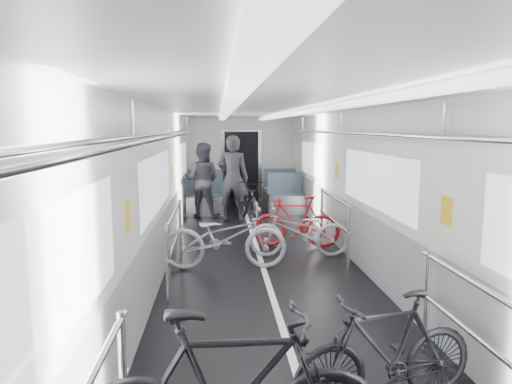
{
  "coord_description": "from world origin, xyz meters",
  "views": [
    {
      "loc": [
        -0.66,
        -6.05,
        2.13
      ],
      "look_at": [
        0.0,
        1.95,
        0.98
      ],
      "focal_mm": 32.0,
      "sensor_mm": 36.0,
      "label": 1
    }
  ],
  "objects_px": {
    "bike_left_far": "(225,237)",
    "bike_aisle": "(249,200)",
    "person_standing": "(233,178)",
    "person_seated": "(202,180)",
    "bike_right_far": "(296,221)",
    "bike_right_mid": "(299,231)",
    "bike_right_near": "(386,351)"
  },
  "relations": [
    {
      "from": "bike_aisle",
      "to": "person_seated",
      "type": "bearing_deg",
      "value": 142.22
    },
    {
      "from": "bike_left_far",
      "to": "bike_aisle",
      "type": "distance_m",
      "value": 3.49
    },
    {
      "from": "bike_right_near",
      "to": "bike_aisle",
      "type": "xyz_separation_m",
      "value": [
        -0.56,
        7.0,
        0.04
      ]
    },
    {
      "from": "bike_right_near",
      "to": "person_standing",
      "type": "distance_m",
      "value": 7.18
    },
    {
      "from": "bike_right_far",
      "to": "person_standing",
      "type": "xyz_separation_m",
      "value": [
        -1.05,
        2.37,
        0.51
      ]
    },
    {
      "from": "person_standing",
      "to": "bike_right_far",
      "type": "bearing_deg",
      "value": 126.88
    },
    {
      "from": "bike_right_mid",
      "to": "bike_aisle",
      "type": "distance_m",
      "value": 2.96
    },
    {
      "from": "person_seated",
      "to": "bike_right_far",
      "type": "bearing_deg",
      "value": 134.45
    },
    {
      "from": "bike_aisle",
      "to": "person_standing",
      "type": "xyz_separation_m",
      "value": [
        -0.36,
        0.1,
        0.48
      ]
    },
    {
      "from": "bike_left_far",
      "to": "person_standing",
      "type": "xyz_separation_m",
      "value": [
        0.24,
        3.53,
        0.49
      ]
    },
    {
      "from": "person_standing",
      "to": "person_seated",
      "type": "distance_m",
      "value": 0.91
    },
    {
      "from": "bike_right_far",
      "to": "person_standing",
      "type": "distance_m",
      "value": 2.64
    },
    {
      "from": "bike_right_far",
      "to": "person_seated",
      "type": "bearing_deg",
      "value": -138.61
    },
    {
      "from": "bike_right_near",
      "to": "bike_right_far",
      "type": "xyz_separation_m",
      "value": [
        0.12,
        4.73,
        0.01
      ]
    },
    {
      "from": "bike_aisle",
      "to": "person_seated",
      "type": "distance_m",
      "value": 1.32
    },
    {
      "from": "bike_aisle",
      "to": "bike_right_far",
      "type": "bearing_deg",
      "value": -79.28
    },
    {
      "from": "bike_right_mid",
      "to": "person_standing",
      "type": "bearing_deg",
      "value": -158.11
    },
    {
      "from": "bike_aisle",
      "to": "bike_right_mid",
      "type": "bearing_deg",
      "value": -83.69
    },
    {
      "from": "bike_left_far",
      "to": "bike_right_far",
      "type": "relative_size",
      "value": 1.21
    },
    {
      "from": "bike_left_far",
      "to": "bike_right_near",
      "type": "distance_m",
      "value": 3.75
    },
    {
      "from": "bike_right_far",
      "to": "bike_aisle",
      "type": "distance_m",
      "value": 2.37
    },
    {
      "from": "bike_right_far",
      "to": "bike_left_far",
      "type": "bearing_deg",
      "value": -37.44
    },
    {
      "from": "bike_right_far",
      "to": "person_seated",
      "type": "relative_size",
      "value": 0.87
    },
    {
      "from": "person_seated",
      "to": "bike_left_far",
      "type": "bearing_deg",
      "value": 110.08
    },
    {
      "from": "bike_right_mid",
      "to": "bike_right_near",
      "type": "bearing_deg",
      "value": 2.55
    },
    {
      "from": "bike_right_far",
      "to": "bike_right_near",
      "type": "bearing_deg",
      "value": 9.06
    },
    {
      "from": "bike_left_far",
      "to": "bike_right_far",
      "type": "distance_m",
      "value": 1.73
    },
    {
      "from": "bike_right_mid",
      "to": "bike_aisle",
      "type": "height_order",
      "value": "bike_aisle"
    },
    {
      "from": "bike_left_far",
      "to": "bike_right_near",
      "type": "bearing_deg",
      "value": -161.3
    },
    {
      "from": "bike_right_far",
      "to": "bike_right_mid",
      "type": "bearing_deg",
      "value": 5.72
    },
    {
      "from": "person_seated",
      "to": "bike_right_mid",
      "type": "bearing_deg",
      "value": 129.18
    },
    {
      "from": "bike_left_far",
      "to": "person_standing",
      "type": "distance_m",
      "value": 3.57
    }
  ]
}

